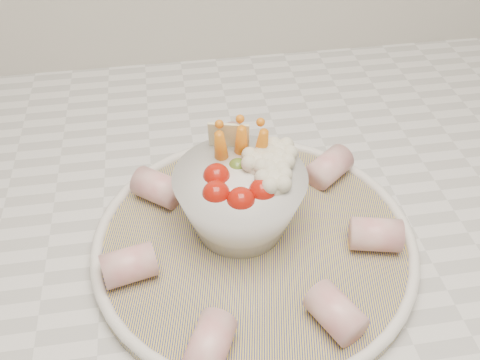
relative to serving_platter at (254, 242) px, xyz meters
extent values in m
cube|color=silver|center=(0.07, 0.11, -0.03)|extent=(2.04, 0.62, 0.04)
cylinder|color=navy|center=(0.00, 0.00, 0.00)|extent=(0.39, 0.39, 0.01)
torus|color=silver|center=(0.00, 0.00, 0.00)|extent=(0.34, 0.34, 0.01)
sphere|color=#A6150A|center=(-0.04, 0.00, 0.07)|extent=(0.03, 0.03, 0.03)
sphere|color=#A6150A|center=(-0.02, -0.01, 0.07)|extent=(0.03, 0.03, 0.03)
sphere|color=#A6150A|center=(0.01, 0.00, 0.07)|extent=(0.03, 0.03, 0.03)
sphere|color=#A6150A|center=(-0.03, 0.03, 0.07)|extent=(0.03, 0.03, 0.03)
sphere|color=#507025|center=(-0.01, 0.04, 0.07)|extent=(0.02, 0.02, 0.02)
cone|color=orange|center=(-0.03, 0.05, 0.08)|extent=(0.03, 0.04, 0.06)
cone|color=orange|center=(0.00, 0.06, 0.08)|extent=(0.02, 0.04, 0.06)
cone|color=orange|center=(0.01, 0.05, 0.08)|extent=(0.02, 0.03, 0.06)
sphere|color=beige|center=(0.03, 0.03, 0.07)|extent=(0.03, 0.03, 0.03)
sphere|color=beige|center=(0.02, 0.00, 0.07)|extent=(0.03, 0.03, 0.03)
sphere|color=beige|center=(0.03, 0.05, 0.07)|extent=(0.03, 0.03, 0.03)
sphere|color=beige|center=(0.01, 0.03, 0.07)|extent=(0.03, 0.03, 0.03)
cube|color=beige|center=(-0.02, 0.07, 0.08)|extent=(0.04, 0.02, 0.05)
cylinder|color=#C35960|center=(0.12, -0.03, 0.02)|extent=(0.06, 0.04, 0.03)
cylinder|color=#C35960|center=(0.10, 0.08, 0.02)|extent=(0.06, 0.06, 0.03)
cylinder|color=#C35960|center=(0.00, 0.14, 0.02)|extent=(0.03, 0.05, 0.03)
cylinder|color=#C35960|center=(-0.10, 0.08, 0.02)|extent=(0.06, 0.06, 0.03)
cylinder|color=#C35960|center=(-0.13, -0.03, 0.02)|extent=(0.06, 0.04, 0.03)
cylinder|color=#C35960|center=(-0.06, -0.12, 0.02)|extent=(0.05, 0.06, 0.03)
cylinder|color=#C35960|center=(0.05, -0.11, 0.02)|extent=(0.05, 0.06, 0.03)
camera|label=1|loc=(-0.07, -0.37, 0.43)|focal=40.00mm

